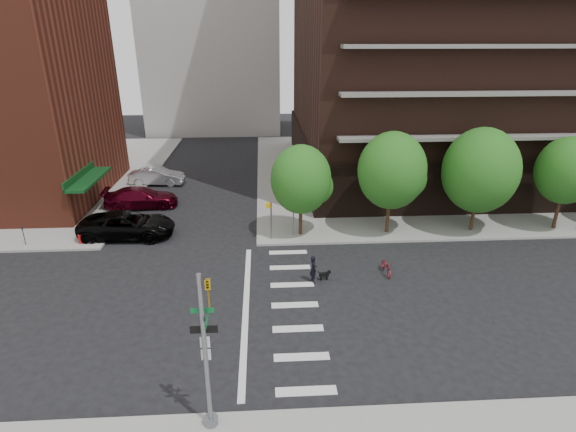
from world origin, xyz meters
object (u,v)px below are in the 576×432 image
(traffic_signal, at_px, (207,365))
(parked_car_black, at_px, (127,225))
(parked_car_maroon, at_px, (141,198))
(parked_car_silver, at_px, (157,176))
(fire_hydrant, at_px, (80,238))
(scooter, at_px, (387,266))
(dog_walker, at_px, (313,269))

(traffic_signal, height_order, parked_car_black, traffic_signal)
(traffic_signal, height_order, parked_car_maroon, traffic_signal)
(parked_car_silver, bearing_deg, fire_hydrant, 174.12)
(parked_car_silver, height_order, scooter, parked_car_silver)
(dog_walker, bearing_deg, fire_hydrant, 60.44)
(traffic_signal, xyz_separation_m, parked_car_silver, (-7.73, 28.15, -1.89))
(fire_hydrant, relative_size, parked_car_maroon, 0.13)
(fire_hydrant, bearing_deg, parked_car_silver, 79.86)
(fire_hydrant, height_order, scooter, scooter)
(dog_walker, bearing_deg, traffic_signal, 145.49)
(parked_car_maroon, bearing_deg, dog_walker, -140.04)
(traffic_signal, height_order, dog_walker, traffic_signal)
(parked_car_silver, height_order, dog_walker, parked_car_silver)
(traffic_signal, distance_m, scooter, 13.99)
(fire_hydrant, xyz_separation_m, scooter, (19.03, -4.81, -0.11))
(fire_hydrant, xyz_separation_m, parked_car_silver, (2.30, 12.86, 0.26))
(parked_car_silver, bearing_deg, parked_car_black, -173.54)
(parked_car_silver, relative_size, scooter, 2.92)
(fire_hydrant, bearing_deg, parked_car_black, 24.43)
(parked_car_silver, xyz_separation_m, scooter, (16.73, -17.67, -0.37))
(traffic_signal, relative_size, parked_car_black, 0.96)
(dog_walker, bearing_deg, parked_car_silver, 24.96)
(parked_car_black, distance_m, scooter, 17.38)
(traffic_signal, xyz_separation_m, parked_car_maroon, (-7.73, 22.23, -1.88))
(scooter, distance_m, dog_walker, 4.40)
(scooter, bearing_deg, fire_hydrant, 163.60)
(scooter, xyz_separation_m, dog_walker, (-4.33, -0.68, 0.35))
(parked_car_maroon, xyz_separation_m, scooter, (16.73, -11.75, -0.38))
(traffic_signal, bearing_deg, scooter, 49.36)
(parked_car_black, height_order, parked_car_maroon, parked_car_black)
(parked_car_silver, xyz_separation_m, dog_walker, (12.39, -18.35, -0.02))
(parked_car_black, relative_size, parked_car_maroon, 1.11)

